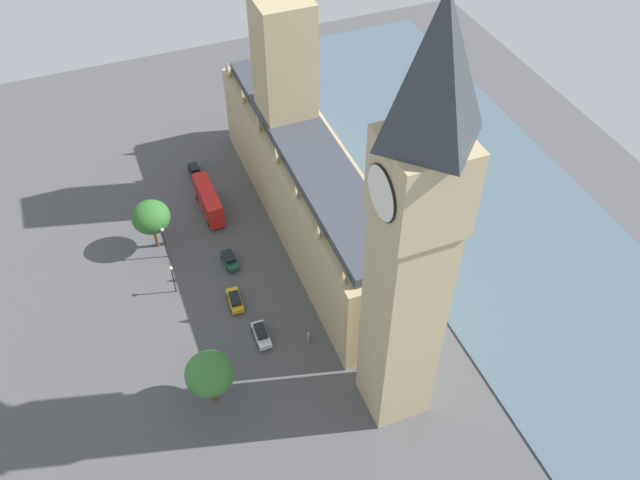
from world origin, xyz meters
TOP-DOWN VIEW (x-y plane):
  - ground_plane at (0.00, 0.00)m, footprint 131.25×131.25m
  - river_thames at (-32.05, 0.00)m, footprint 37.16×118.12m
  - parliament_building at (-1.99, -1.84)m, footprint 11.66×57.20m
  - clock_tower at (-0.34, 34.68)m, footprint 8.28×8.28m
  - car_black_corner at (12.64, -20.61)m, footprint 1.86×4.33m
  - double_decker_bus_by_river_gate at (12.73, -9.83)m, footprint 2.85×10.56m
  - car_dark_green_kerbside at (12.94, 3.22)m, footprint 2.05×4.64m
  - car_yellow_cab_leading at (14.51, 11.56)m, footprint 2.13×4.77m
  - car_white_far_end at (12.80, 19.05)m, footprint 2.04×4.84m
  - pedestrian_trailing at (6.61, 21.88)m, footprint 0.69×0.71m
  - plane_tree_opposite_hall at (22.84, -4.91)m, footprint 6.05×6.05m
  - plane_tree_near_tower at (21.78, 26.53)m, footprint 6.32×6.32m
  - street_lamp_under_trees at (22.28, 5.88)m, footprint 0.56×0.56m
  - street_lamp_midblock at (21.79, -1.90)m, footprint 0.56×0.56m

SIDE VIEW (x-z plane):
  - ground_plane at x=0.00m, z-range 0.00..0.00m
  - river_thames at x=-32.05m, z-range 0.00..0.25m
  - pedestrian_trailing at x=6.61m, z-range -0.09..1.62m
  - car_black_corner at x=12.64m, z-range 0.02..1.76m
  - car_dark_green_kerbside at x=12.94m, z-range 0.02..1.76m
  - car_yellow_cab_leading at x=14.51m, z-range 0.02..1.76m
  - car_white_far_end at x=12.80m, z-range 0.02..1.76m
  - double_decker_bus_by_river_gate at x=12.73m, z-range 0.26..5.01m
  - street_lamp_under_trees at x=22.28m, z-range 1.17..6.74m
  - street_lamp_midblock at x=21.79m, z-range 1.25..7.53m
  - plane_tree_near_tower at x=21.78m, z-range 1.78..10.77m
  - plane_tree_opposite_hall at x=22.84m, z-range 1.91..10.93m
  - parliament_building at x=-1.99m, z-range -7.81..27.80m
  - clock_tower at x=-0.34m, z-range 1.02..58.75m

